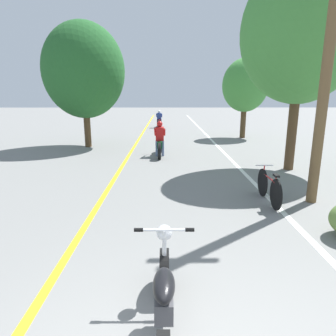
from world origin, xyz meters
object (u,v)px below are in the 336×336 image
Objects in this scene: motorcycle_rider_lead at (160,143)px; bicycle_parked at (269,187)px; roadside_tree_right_far at (245,86)px; motorcycle_rider_far at (159,121)px; roadside_tree_right_near at (302,33)px; roadside_tree_left at (84,71)px; motorcycle_foreground at (164,297)px; utility_pole at (330,42)px.

bicycle_parked is at bearing -64.20° from motorcycle_rider_lead.
motorcycle_rider_far is at bearing 132.10° from roadside_tree_right_far.
motorcycle_rider_far reaches higher than bicycle_parked.
roadside_tree_right_far is 2.21× the size of motorcycle_rider_lead.
roadside_tree_right_far is (0.32, 7.93, -1.38)m from roadside_tree_right_near.
roadside_tree_right_far is 0.78× the size of roadside_tree_left.
roadside_tree_right_near is 5.57m from bicycle_parked.
roadside_tree_right_near is 3.07× the size of motorcycle_rider_far.
motorcycle_foreground is at bearing -120.38° from roadside_tree_right_near.
motorcycle_foreground is at bearing -131.16° from utility_pole.
roadside_tree_right_far is at bearing -47.90° from motorcycle_rider_far.
utility_pole reaches higher than roadside_tree_right_far.
utility_pole reaches higher than motorcycle_rider_far.
roadside_tree_right_near is 3.27× the size of motorcycle_foreground.
motorcycle_rider_far is at bearing 109.64° from roadside_tree_right_near.
roadside_tree_right_near is at bearing -70.36° from motorcycle_rider_far.
roadside_tree_right_near reaches higher than motorcycle_rider_far.
motorcycle_rider_far is (-0.55, 21.11, 0.11)m from motorcycle_foreground.
utility_pole is at bearing -55.96° from motorcycle_rider_lead.
motorcycle_foreground is (3.93, -12.18, -3.26)m from roadside_tree_left.
utility_pole is 7.57m from motorcycle_rider_lead.
utility_pole is 3.51× the size of motorcycle_foreground.
roadside_tree_right_near reaches higher than motorcycle_rider_lead.
roadside_tree_right_far reaches higher than motorcycle_foreground.
utility_pole is 4.24× the size of bicycle_parked.
utility_pole is 11.29m from roadside_tree_right_far.
roadside_tree_right_near is at bearing 61.27° from bicycle_parked.
motorcycle_rider_far is at bearing 91.49° from motorcycle_foreground.
motorcycle_rider_lead is (-3.85, 5.71, -3.13)m from utility_pole.
bicycle_parked is at bearing -51.46° from roadside_tree_left.
roadside_tree_right_far is 9.18m from roadside_tree_left.
bicycle_parked is at bearing -118.73° from roadside_tree_right_near.
roadside_tree_left is at bearing 107.89° from motorcycle_foreground.
motorcycle_rider_lead reaches higher than motorcycle_foreground.
motorcycle_rider_far is at bearing 100.21° from bicycle_parked.
bicycle_parked is (-1.82, -3.33, -4.08)m from roadside_tree_right_near.
motorcycle_foreground is at bearing -121.68° from bicycle_parked.
roadside_tree_right_far reaches higher than motorcycle_rider_far.
bicycle_parked is (6.45, -8.10, -3.29)m from roadside_tree_left.
motorcycle_rider_far is (-5.21, 5.77, -2.57)m from roadside_tree_right_far.
bicycle_parked is (3.07, -17.03, -0.13)m from motorcycle_rider_far.
motorcycle_rider_far is at bearing 69.26° from roadside_tree_left.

